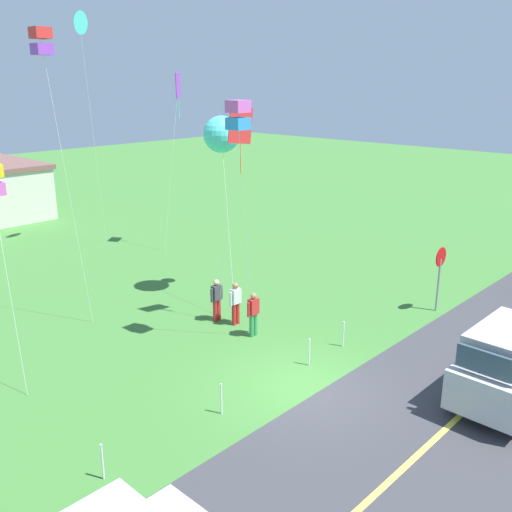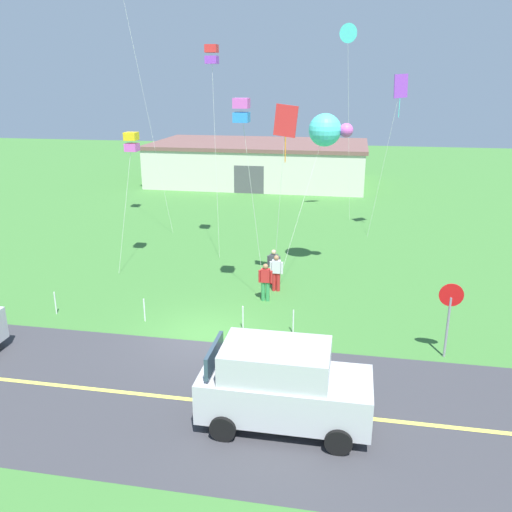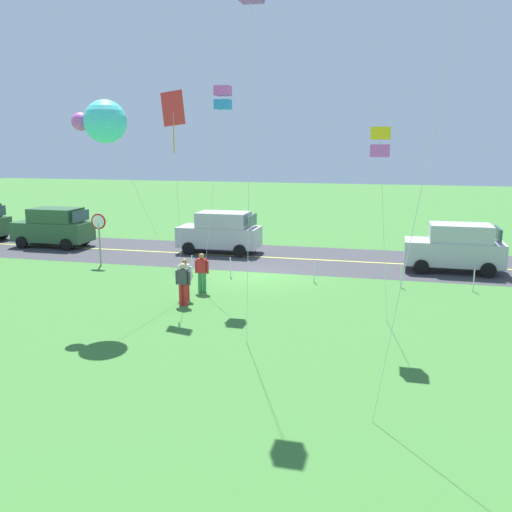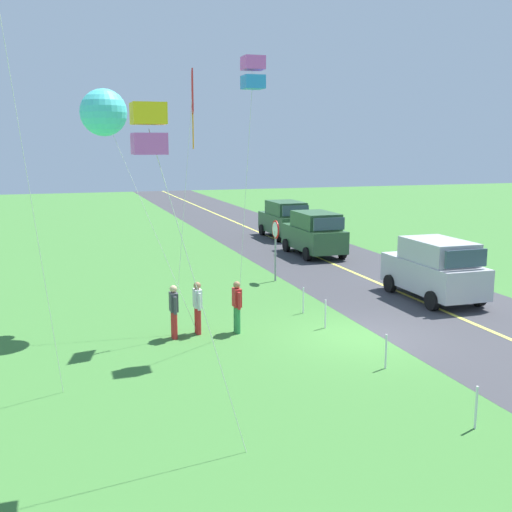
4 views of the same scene
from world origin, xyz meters
TOP-DOWN VIEW (x-y plane):
  - ground_plane at (0.00, 0.00)m, footprint 120.00×120.00m
  - asphalt_road at (0.00, -4.00)m, footprint 120.00×7.00m
  - road_centre_stripe at (0.00, -4.00)m, footprint 120.00×0.16m
  - car_suv_foreground at (3.34, -4.61)m, footprint 4.40×2.12m
  - stop_sign at (8.08, -0.10)m, footprint 0.76×0.08m
  - person_adult_near at (1.83, 4.61)m, footprint 0.58×0.22m
  - person_adult_companion at (1.56, 3.46)m, footprint 0.58×0.22m
  - person_child_watcher at (1.60, 5.37)m, footprint 0.58×0.22m
  - kite_red_low at (3.58, 7.00)m, footprint 2.89×3.10m
  - kite_blue_mid at (0.67, 3.23)m, footprint 1.17×0.56m
  - kite_yellow_high at (2.13, 4.60)m, footprint 1.04×0.91m
  - kite_green_far at (6.99, 13.79)m, footprint 1.60×0.62m
  - kite_orange_near at (-2.08, 9.52)m, footprint 0.69×1.23m
  - kite_purple_back at (4.03, 17.42)m, footprint 1.25×0.67m
  - fence_post_1 at (-6.19, 0.70)m, footprint 0.05×0.05m
  - fence_post_2 at (-2.57, 0.70)m, footprint 0.05×0.05m
  - fence_post_3 at (1.20, 0.70)m, footprint 0.05×0.05m
  - fence_post_4 at (3.02, 0.70)m, footprint 0.05×0.05m

SIDE VIEW (x-z plane):
  - ground_plane at x=0.00m, z-range -0.10..0.00m
  - asphalt_road at x=0.00m, z-range 0.00..0.00m
  - road_centre_stripe at x=0.00m, z-range 0.00..0.01m
  - fence_post_1 at x=-6.19m, z-range 0.00..0.90m
  - fence_post_2 at x=-2.57m, z-range 0.00..0.90m
  - fence_post_3 at x=1.20m, z-range 0.00..0.90m
  - fence_post_4 at x=3.02m, z-range 0.00..0.90m
  - person_adult_near at x=1.83m, z-range 0.06..1.66m
  - person_adult_companion at x=1.56m, z-range 0.06..1.66m
  - person_child_watcher at x=1.60m, z-range 0.06..1.66m
  - car_suv_foreground at x=3.34m, z-range 0.03..2.27m
  - stop_sign at x=8.08m, z-range 0.52..3.08m
  - kite_red_low at x=3.58m, z-range 2.94..10.22m
  - kite_yellow_high at x=2.13m, z-range 3.11..10.87m
  - kite_blue_mid at x=0.67m, z-range 3.55..11.54m
  - kite_green_far at x=6.99m, z-range 3.69..12.63m
  - kite_orange_near at x=-2.08m, z-range 4.64..14.84m
  - kite_purple_back at x=4.03m, z-range 5.28..17.04m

